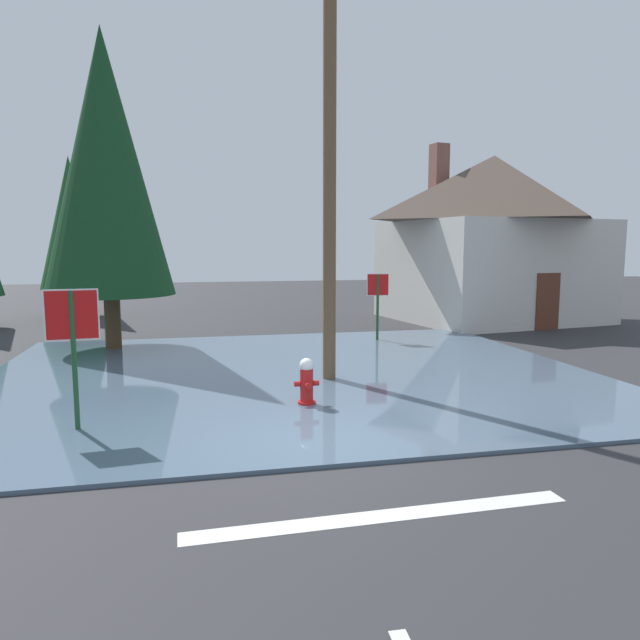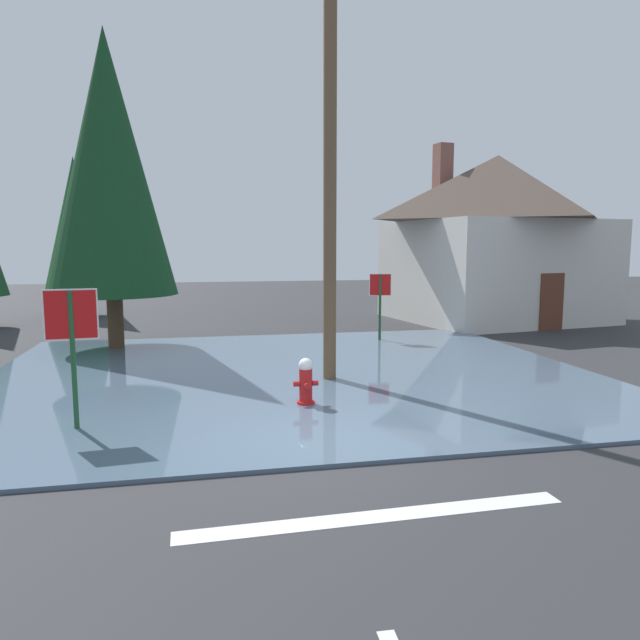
# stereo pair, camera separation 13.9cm
# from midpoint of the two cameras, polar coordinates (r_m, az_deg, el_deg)

# --- Properties ---
(ground_plane) EXTENTS (80.00, 80.00, 0.10)m
(ground_plane) POSITION_cam_midpoint_polar(r_m,az_deg,el_deg) (8.99, -0.25, -12.25)
(ground_plane) COLOR #2D2D30
(flood_puddle) EXTENTS (13.53, 11.43, 0.06)m
(flood_puddle) POSITION_cam_midpoint_polar(r_m,az_deg,el_deg) (13.47, -3.00, -5.25)
(flood_puddle) COLOR #4C6075
(flood_puddle) RESTS_ON ground
(lane_stop_bar) EXTENTS (4.41, 0.40, 0.01)m
(lane_stop_bar) POSITION_cam_midpoint_polar(r_m,az_deg,el_deg) (6.78, 5.58, -18.54)
(lane_stop_bar) COLOR silver
(lane_stop_bar) RESTS_ON ground
(stop_sign_near) EXTENTS (0.80, 0.11, 2.29)m
(stop_sign_near) POSITION_cam_midpoint_polar(r_m,az_deg,el_deg) (9.86, -23.41, -0.96)
(stop_sign_near) COLOR #1E4C28
(stop_sign_near) RESTS_ON ground
(fire_hydrant) EXTENTS (0.46, 0.39, 0.91)m
(fire_hydrant) POSITION_cam_midpoint_polar(r_m,az_deg,el_deg) (10.75, -1.69, -6.18)
(fire_hydrant) COLOR red
(fire_hydrant) RESTS_ON ground
(utility_pole) EXTENTS (1.60, 0.28, 9.29)m
(utility_pole) POSITION_cam_midpoint_polar(r_m,az_deg,el_deg) (12.66, 0.62, 15.80)
(utility_pole) COLOR brown
(utility_pole) RESTS_ON ground
(stop_sign_far) EXTENTS (0.67, 0.12, 2.10)m
(stop_sign_far) POSITION_cam_midpoint_polar(r_m,az_deg,el_deg) (17.92, 5.45, 2.57)
(stop_sign_far) COLOR #1E4C28
(stop_sign_far) RESTS_ON ground
(house) EXTENTS (8.67, 8.01, 6.94)m
(house) POSITION_cam_midpoint_polar(r_m,az_deg,el_deg) (24.27, 16.27, 7.93)
(house) COLOR beige
(house) RESTS_ON ground
(pine_tree_mid_left) EXTENTS (3.52, 3.52, 8.79)m
(pine_tree_mid_left) POSITION_cam_midpoint_polar(r_m,az_deg,el_deg) (17.48, -20.45, 14.14)
(pine_tree_mid_left) COLOR #4C3823
(pine_tree_mid_left) RESTS_ON ground
(pine_tree_short_left) EXTENTS (2.62, 2.62, 6.55)m
(pine_tree_short_left) POSITION_cam_midpoint_polar(r_m,az_deg,el_deg) (26.18, -23.29, 8.68)
(pine_tree_short_left) COLOR #4C3823
(pine_tree_short_left) RESTS_ON ground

